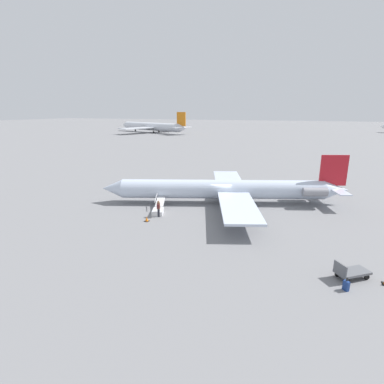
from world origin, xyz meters
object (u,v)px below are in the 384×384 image
(luggage_cart, at_px, (351,272))
(passenger, at_px, (158,207))
(airplane_main, at_px, (229,189))
(suitcase, at_px, (346,286))
(boarding_stairs, at_px, (158,210))
(airplane_far_right, at_px, (152,126))

(luggage_cart, bearing_deg, passenger, -56.88)
(airplane_main, distance_m, suitcase, 18.64)
(boarding_stairs, height_order, luggage_cart, boarding_stairs)
(airplane_main, relative_size, boarding_stairs, 6.82)
(luggage_cart, bearing_deg, boarding_stairs, -59.38)
(boarding_stairs, bearing_deg, airplane_far_right, 9.33)
(airplane_far_right, bearing_deg, suitcase, 145.12)
(passenger, height_order, suitcase, passenger)
(suitcase, bearing_deg, airplane_main, -53.34)
(airplane_far_right, bearing_deg, boarding_stairs, 140.47)
(airplane_far_right, bearing_deg, luggage_cart, 145.65)
(boarding_stairs, bearing_deg, airplane_main, -65.31)
(airplane_main, xyz_separation_m, airplane_far_right, (63.63, -99.55, 1.20))
(luggage_cart, distance_m, suitcase, 1.69)
(airplane_main, bearing_deg, suitcase, 107.50)
(luggage_cart, bearing_deg, airplane_main, -86.39)
(airplane_main, relative_size, airplane_far_right, 0.61)
(passenger, bearing_deg, luggage_cart, -128.68)
(airplane_far_right, distance_m, luggage_cart, 135.59)
(luggage_cart, bearing_deg, airplane_far_right, -93.69)
(passenger, xyz_separation_m, luggage_cart, (-17.23, 6.11, -0.54))
(luggage_cart, bearing_deg, suitcase, 37.92)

